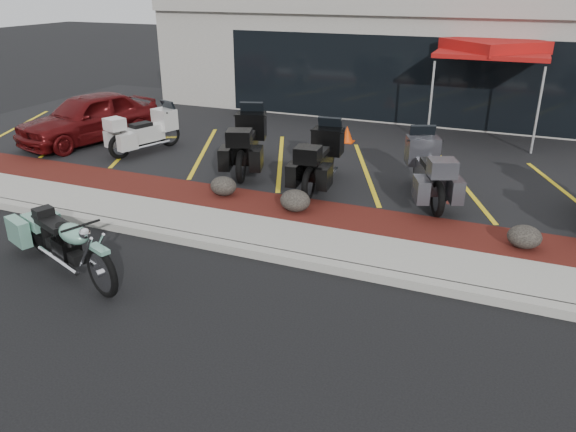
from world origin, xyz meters
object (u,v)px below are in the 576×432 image
at_px(hero_cruiser, 101,265).
at_px(parked_car, 89,117).
at_px(traffic_cone, 347,134).
at_px(popup_canopy, 494,49).
at_px(touring_white, 169,124).

bearing_deg(hero_cruiser, parked_car, 152.87).
bearing_deg(traffic_cone, popup_canopy, 32.13).
height_order(touring_white, parked_car, parked_car).
xyz_separation_m(touring_white, traffic_cone, (4.30, 2.24, -0.39)).
bearing_deg(popup_canopy, hero_cruiser, -88.52).
xyz_separation_m(touring_white, parked_car, (-2.32, -0.41, 0.05)).
height_order(hero_cruiser, popup_canopy, popup_canopy).
bearing_deg(hero_cruiser, traffic_cone, 105.44).
xyz_separation_m(hero_cruiser, parked_car, (-5.70, 6.41, 0.30)).
height_order(touring_white, traffic_cone, touring_white).
xyz_separation_m(traffic_cone, popup_canopy, (3.42, 2.15, 2.20)).
distance_m(traffic_cone, popup_canopy, 4.60).
xyz_separation_m(hero_cruiser, traffic_cone, (0.93, 9.07, -0.14)).
bearing_deg(hero_cruiser, popup_canopy, 90.11).
height_order(parked_car, popup_canopy, popup_canopy).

